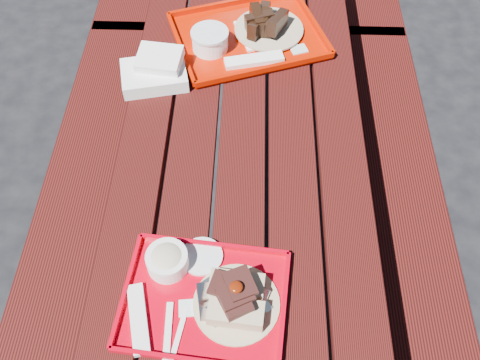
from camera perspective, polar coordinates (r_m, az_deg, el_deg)
The scene contains 5 objects.
ground at distance 2.22m, azimuth 0.12°, elevation -9.33°, with size 60.00×60.00×0.00m, color black.
picnic_table_near at distance 1.74m, azimuth 0.16°, elevation -1.03°, with size 1.41×2.40×0.75m.
near_tray at distance 1.33m, azimuth -3.76°, elevation -11.58°, with size 0.43×0.35×0.13m.
far_tray at distance 1.93m, azimuth 0.70°, elevation 15.18°, with size 0.60×0.53×0.08m.
white_cloth at distance 1.80m, azimuth -8.98°, elevation 11.43°, with size 0.24×0.19×0.09m.
Camera 1 is at (0.03, -0.99, 1.99)m, focal length 40.00 mm.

